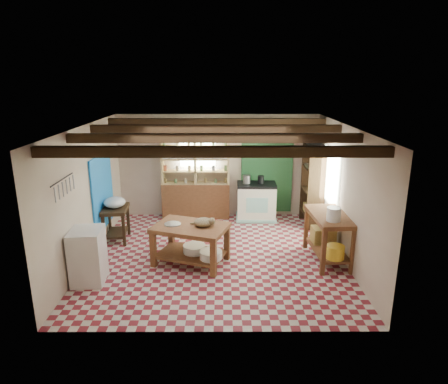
{
  "coord_description": "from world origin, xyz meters",
  "views": [
    {
      "loc": [
        0.14,
        -7.38,
        3.49
      ],
      "look_at": [
        0.16,
        0.3,
        1.25
      ],
      "focal_mm": 32.0,
      "sensor_mm": 36.0,
      "label": 1
    }
  ],
  "objects_px": {
    "stove": "(256,201)",
    "right_counter": "(328,237)",
    "work_table": "(191,244)",
    "white_cabinet": "(88,256)",
    "cat": "(204,222)",
    "prep_table": "(116,224)"
  },
  "relations": [
    {
      "from": "work_table",
      "to": "white_cabinet",
      "type": "height_order",
      "value": "white_cabinet"
    },
    {
      "from": "prep_table",
      "to": "right_counter",
      "type": "height_order",
      "value": "right_counter"
    },
    {
      "from": "white_cabinet",
      "to": "right_counter",
      "type": "xyz_separation_m",
      "value": [
        4.4,
        0.83,
        -0.01
      ]
    },
    {
      "from": "prep_table",
      "to": "stove",
      "type": "bearing_deg",
      "value": 18.19
    },
    {
      "from": "right_counter",
      "to": "cat",
      "type": "height_order",
      "value": "right_counter"
    },
    {
      "from": "white_cabinet",
      "to": "right_counter",
      "type": "distance_m",
      "value": 4.48
    },
    {
      "from": "work_table",
      "to": "cat",
      "type": "height_order",
      "value": "cat"
    },
    {
      "from": "white_cabinet",
      "to": "right_counter",
      "type": "relative_size",
      "value": 0.72
    },
    {
      "from": "prep_table",
      "to": "work_table",
      "type": "bearing_deg",
      "value": -37.74
    },
    {
      "from": "stove",
      "to": "prep_table",
      "type": "bearing_deg",
      "value": -155.72
    },
    {
      "from": "stove",
      "to": "right_counter",
      "type": "relative_size",
      "value": 0.72
    },
    {
      "from": "prep_table",
      "to": "white_cabinet",
      "type": "relative_size",
      "value": 0.79
    },
    {
      "from": "white_cabinet",
      "to": "right_counter",
      "type": "height_order",
      "value": "white_cabinet"
    },
    {
      "from": "right_counter",
      "to": "cat",
      "type": "xyz_separation_m",
      "value": [
        -2.41,
        -0.15,
        0.37
      ]
    },
    {
      "from": "stove",
      "to": "white_cabinet",
      "type": "relative_size",
      "value": 1.0
    },
    {
      "from": "prep_table",
      "to": "right_counter",
      "type": "bearing_deg",
      "value": -17.66
    },
    {
      "from": "prep_table",
      "to": "white_cabinet",
      "type": "bearing_deg",
      "value": -95.44
    },
    {
      "from": "right_counter",
      "to": "white_cabinet",
      "type": "bearing_deg",
      "value": -172.65
    },
    {
      "from": "right_counter",
      "to": "stove",
      "type": "bearing_deg",
      "value": 113.99
    },
    {
      "from": "right_counter",
      "to": "work_table",
      "type": "bearing_deg",
      "value": 179.17
    },
    {
      "from": "white_cabinet",
      "to": "cat",
      "type": "bearing_deg",
      "value": 14.63
    },
    {
      "from": "stove",
      "to": "right_counter",
      "type": "xyz_separation_m",
      "value": [
        1.21,
        -2.34,
        0.01
      ]
    }
  ]
}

